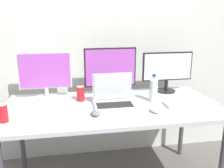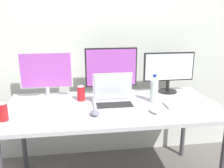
% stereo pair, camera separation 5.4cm
% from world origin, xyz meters
% --- Properties ---
extents(wall_back, '(7.00, 0.08, 2.60)m').
position_xyz_m(wall_back, '(0.00, 0.59, 1.30)').
color(wall_back, silver).
rests_on(wall_back, ground).
extents(work_desk, '(1.72, 0.83, 0.74)m').
position_xyz_m(work_desk, '(0.00, 0.00, 0.68)').
color(work_desk, '#424247').
rests_on(work_desk, ground).
extents(monitor_left, '(0.45, 0.19, 0.40)m').
position_xyz_m(monitor_left, '(-0.53, 0.28, 0.96)').
color(monitor_left, silver).
rests_on(monitor_left, work_desk).
extents(monitor_center, '(0.47, 0.21, 0.43)m').
position_xyz_m(monitor_center, '(0.03, 0.29, 0.96)').
color(monitor_center, black).
rests_on(monitor_center, work_desk).
extents(monitor_right, '(0.47, 0.18, 0.38)m').
position_xyz_m(monitor_right, '(0.57, 0.28, 0.95)').
color(monitor_right, black).
rests_on(monitor_right, work_desk).
extents(laptop_silver, '(0.32, 0.24, 0.26)m').
position_xyz_m(laptop_silver, '(0.01, 0.01, 0.80)').
color(laptop_silver, '#B7B7BC').
rests_on(laptop_silver, work_desk).
extents(keyboard_main, '(0.43, 0.15, 0.02)m').
position_xyz_m(keyboard_main, '(0.63, -0.10, 0.75)').
color(keyboard_main, '#B2B2B7').
rests_on(keyboard_main, work_desk).
extents(mouse_by_keyboard, '(0.09, 0.10, 0.03)m').
position_xyz_m(mouse_by_keyboard, '(-0.15, -0.18, 0.76)').
color(mouse_by_keyboard, slate).
rests_on(mouse_by_keyboard, work_desk).
extents(mouse_by_laptop, '(0.08, 0.11, 0.04)m').
position_xyz_m(mouse_by_laptop, '(0.29, -0.19, 0.76)').
color(mouse_by_laptop, silver).
rests_on(mouse_by_laptop, work_desk).
extents(water_bottle, '(0.07, 0.07, 0.24)m').
position_xyz_m(water_bottle, '(0.36, 0.04, 0.85)').
color(water_bottle, silver).
rests_on(water_bottle, work_desk).
extents(soda_can_near_keyboard, '(0.07, 0.07, 0.13)m').
position_xyz_m(soda_can_near_keyboard, '(-0.79, -0.18, 0.80)').
color(soda_can_near_keyboard, red).
rests_on(soda_can_near_keyboard, work_desk).
extents(soda_can_by_laptop, '(0.07, 0.07, 0.13)m').
position_xyz_m(soda_can_by_laptop, '(-0.24, 0.16, 0.80)').
color(soda_can_by_laptop, red).
rests_on(soda_can_by_laptop, work_desk).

